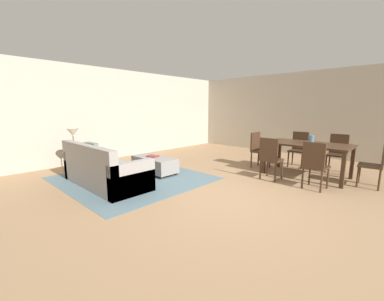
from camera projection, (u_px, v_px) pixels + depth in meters
The scene contains 17 objects.
ground_plane at pixel (222, 196), 4.26m from camera, with size 10.80×10.80×0.00m, color #9E7A56.
wall_back at pixel (318, 114), 7.60m from camera, with size 9.00×0.12×2.70m, color #BCB2A0.
wall_left at pixel (115, 114), 7.43m from camera, with size 0.12×11.00×2.70m, color #BCB2A0.
area_rug at pixel (133, 178), 5.38m from camera, with size 3.00×2.80×0.01m, color slate.
couch at pixel (104, 171), 4.86m from camera, with size 2.06×0.90×0.86m.
ottoman_table at pixel (155, 164), 5.77m from camera, with size 1.15×0.54×0.39m.
side_table at pixel (75, 155), 5.70m from camera, with size 0.40×0.40×0.55m.
table_lamp at pixel (73, 133), 5.61m from camera, with size 0.26×0.26×0.52m.
dining_table at pixel (307, 147), 5.44m from camera, with size 1.76×0.98×0.76m.
dining_chair_near_left at pixel (270, 156), 5.17m from camera, with size 0.40×0.40×0.92m.
dining_chair_near_right at pixel (315, 163), 4.54m from camera, with size 0.42×0.42×0.92m.
dining_chair_far_left at pixel (299, 147), 6.38m from camera, with size 0.42×0.42×0.92m.
dining_chair_far_right at pixel (338, 151), 5.82m from camera, with size 0.42×0.42×0.92m.
dining_chair_head_east at pixel (376, 162), 4.64m from camera, with size 0.43×0.43×0.92m.
dining_chair_head_west at pixel (258, 148), 6.29m from camera, with size 0.42×0.42×0.92m.
vase_centerpiece at pixel (311, 139), 5.34m from camera, with size 0.12×0.12×0.19m, color slate.
book_on_ottoman at pixel (153, 156), 5.77m from camera, with size 0.26×0.20×0.03m, color maroon.
Camera 1 is at (2.40, -3.32, 1.54)m, focal length 22.57 mm.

